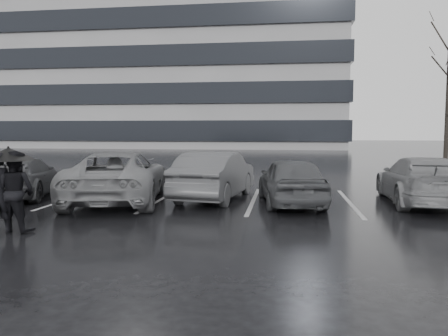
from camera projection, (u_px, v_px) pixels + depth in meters
name	position (u px, v px, depth m)	size (l,w,h in m)	color
ground	(222.00, 216.00, 10.68)	(160.00, 160.00, 0.00)	black
office_building	(113.00, 40.00, 59.79)	(61.00, 26.00, 29.00)	gray
car_main	(291.00, 181.00, 12.38)	(1.59, 3.96, 1.35)	black
car_west_a	(215.00, 175.00, 13.35)	(1.53, 4.39, 1.45)	#2B2B2E
car_west_b	(118.00, 177.00, 12.85)	(2.45, 5.30, 1.47)	#545457
car_west_c	(22.00, 177.00, 13.62)	(1.77, 4.34, 1.26)	black
car_east	(421.00, 180.00, 12.43)	(1.90, 4.67, 1.35)	#545457
pedestrian_right	(16.00, 191.00, 9.02)	(0.82, 0.64, 1.68)	black
umbrella	(9.00, 154.00, 9.01)	(1.05, 1.05, 1.78)	black
stall_stripes	(207.00, 199.00, 13.25)	(19.72, 5.00, 0.00)	#A2A2A4
tree_north	(448.00, 93.00, 25.58)	(0.26, 0.26, 8.50)	black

